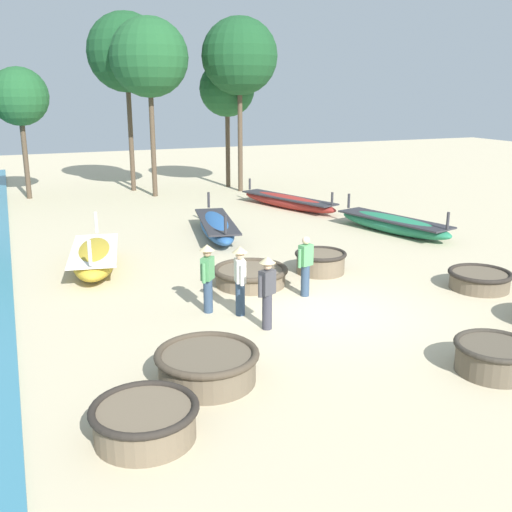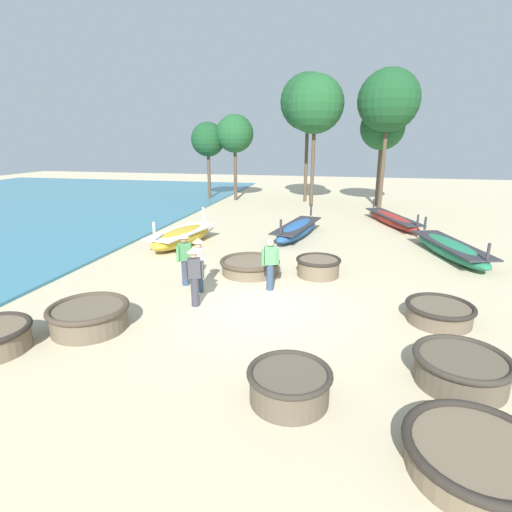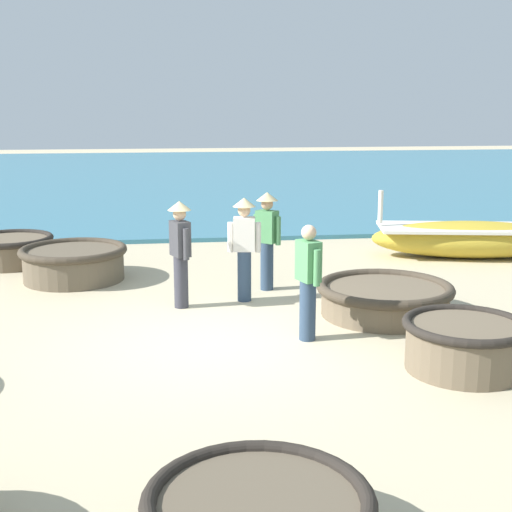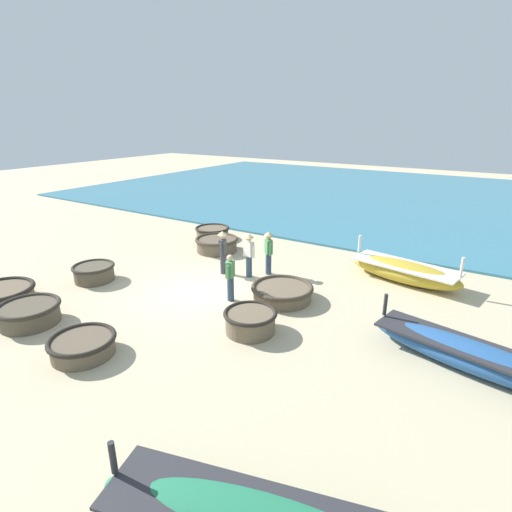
% 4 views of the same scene
% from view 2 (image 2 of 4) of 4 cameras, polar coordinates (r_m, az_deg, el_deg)
% --- Properties ---
extents(ground_plane, '(80.00, 80.00, 0.00)m').
position_cam_2_polar(ground_plane, '(11.08, 0.62, -7.09)').
color(ground_plane, '#C6B793').
extents(coracle_far_left, '(1.66, 1.66, 0.49)m').
position_cam_2_polar(coracle_far_left, '(11.03, 24.74, -7.29)').
color(coracle_far_left, brown).
rests_on(coracle_far_left, ground).
extents(coracle_far_right, '(1.91, 1.91, 0.61)m').
position_cam_2_polar(coracle_far_right, '(10.48, -22.74, -7.90)').
color(coracle_far_right, brown).
rests_on(coracle_far_right, ground).
extents(coracle_nearest, '(1.50, 1.50, 0.60)m').
position_cam_2_polar(coracle_nearest, '(7.30, 4.79, -17.77)').
color(coracle_nearest, brown).
rests_on(coracle_nearest, ground).
extents(coracle_tilted, '(2.02, 2.02, 0.49)m').
position_cam_2_polar(coracle_tilted, '(6.78, 29.16, -23.75)').
color(coracle_tilted, brown).
rests_on(coracle_tilted, ground).
extents(coracle_weathered, '(1.50, 1.50, 0.62)m').
position_cam_2_polar(coracle_weathered, '(13.48, 8.87, -1.43)').
color(coracle_weathered, brown).
rests_on(coracle_weathered, ground).
extents(coracle_front_right, '(1.75, 1.75, 0.60)m').
position_cam_2_polar(coracle_front_right, '(8.59, 27.23, -14.04)').
color(coracle_front_right, brown).
rests_on(coracle_front_right, ground).
extents(coracle_beside_post, '(2.04, 2.04, 0.49)m').
position_cam_2_polar(coracle_beside_post, '(13.57, -0.89, -1.39)').
color(coracle_beside_post, brown).
rests_on(coracle_beside_post, ground).
extents(long_boat_green_hull, '(1.97, 4.97, 1.23)m').
position_cam_2_polar(long_boat_green_hull, '(18.73, 5.91, 3.80)').
color(long_boat_green_hull, '#285693').
rests_on(long_boat_green_hull, ground).
extents(long_boat_white_hull, '(2.71, 5.60, 1.04)m').
position_cam_2_polar(long_boat_white_hull, '(22.42, 18.90, 4.95)').
color(long_boat_white_hull, maroon).
rests_on(long_boat_white_hull, ground).
extents(long_boat_blue_hull, '(2.39, 5.10, 1.14)m').
position_cam_2_polar(long_boat_blue_hull, '(17.17, 26.02, 0.95)').
color(long_boat_blue_hull, '#237551').
rests_on(long_boat_blue_hull, ground).
extents(long_boat_red_hull, '(1.97, 4.20, 1.37)m').
position_cam_2_polar(long_boat_red_hull, '(17.41, -10.53, 2.76)').
color(long_boat_red_hull, gold).
rests_on(long_boat_red_hull, ground).
extents(fisherman_with_hat, '(0.39, 0.42, 1.67)m').
position_cam_2_polar(fisherman_with_hat, '(12.48, -10.18, 0.05)').
color(fisherman_with_hat, '#2D425B').
rests_on(fisherman_with_hat, ground).
extents(fisherman_hauling, '(0.36, 0.52, 1.67)m').
position_cam_2_polar(fisherman_hauling, '(11.84, -8.16, -0.75)').
color(fisherman_hauling, '#2D425B').
rests_on(fisherman_hauling, ground).
extents(fisherman_crouching, '(0.50, 0.36, 1.67)m').
position_cam_2_polar(fisherman_crouching, '(10.86, -8.81, -2.38)').
color(fisherman_crouching, '#383842').
rests_on(fisherman_crouching, ground).
extents(fisherman_standing_left, '(0.51, 0.32, 1.57)m').
position_cam_2_polar(fisherman_standing_left, '(11.93, 2.04, -1.08)').
color(fisherman_standing_left, '#2D425B').
rests_on(fisherman_standing_left, ground).
extents(tree_leftmost, '(2.69, 2.69, 6.12)m').
position_cam_2_polar(tree_leftmost, '(29.95, -3.04, 17.02)').
color(tree_leftmost, '#4C3D2D').
rests_on(tree_leftmost, ground).
extents(tree_tall_back, '(2.46, 2.46, 5.61)m').
position_cam_2_polar(tree_tall_back, '(30.60, -6.89, 16.16)').
color(tree_tall_back, '#4C3D2D').
rests_on(tree_tall_back, ground).
extents(tree_right_mid, '(3.67, 3.67, 8.37)m').
position_cam_2_polar(tree_right_mid, '(27.34, 8.43, 20.63)').
color(tree_right_mid, '#4C3D2D').
rests_on(tree_right_mid, ground).
extents(tree_rightmost, '(2.88, 2.88, 6.56)m').
position_cam_2_polar(tree_rightmost, '(28.66, 17.63, 17.03)').
color(tree_rightmost, '#4C3D2D').
rests_on(tree_rightmost, ground).
extents(tree_center, '(3.74, 3.74, 8.53)m').
position_cam_2_polar(tree_center, '(27.18, 18.43, 20.31)').
color(tree_center, '#4C3D2D').
rests_on(tree_center, ground).
extents(tree_left_mid, '(3.85, 3.85, 8.77)m').
position_cam_2_polar(tree_left_mid, '(29.52, 7.47, 20.96)').
color(tree_left_mid, '#4C3D2D').
rests_on(tree_left_mid, ground).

